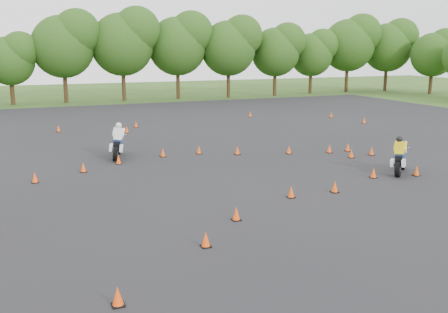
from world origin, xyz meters
TOP-DOWN VIEW (x-y plane):
  - ground at (0.00, 0.00)m, footprint 140.00×140.00m
  - asphalt_pad at (0.00, 6.00)m, footprint 62.00×62.00m
  - treeline at (2.29, 35.45)m, footprint 86.66×32.40m
  - traffic_cones at (-0.33, 5.51)m, footprint 36.29×32.83m
  - rider_yellow at (8.42, 2.51)m, footprint 2.23×2.08m
  - rider_white at (-3.43, 10.99)m, footprint 1.41×2.62m

SIDE VIEW (x-z plane):
  - ground at x=0.00m, z-range 0.00..0.00m
  - asphalt_pad at x=0.00m, z-range 0.01..0.01m
  - traffic_cones at x=-0.33m, z-range 0.01..0.46m
  - rider_yellow at x=8.42m, z-range 0.00..1.81m
  - rider_white at x=-3.43m, z-range 0.00..1.94m
  - treeline at x=2.29m, z-range -0.68..10.02m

